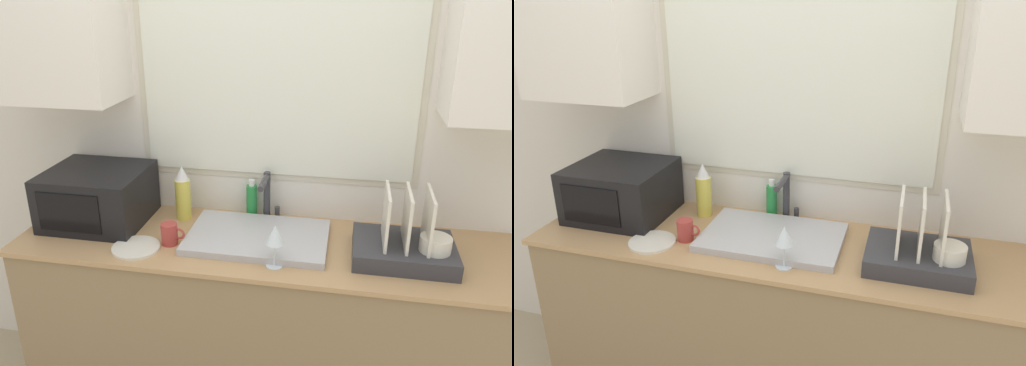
% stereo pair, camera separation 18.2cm
% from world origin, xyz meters
% --- Properties ---
extents(countertop, '(2.14, 0.60, 0.92)m').
position_xyz_m(countertop, '(0.00, 0.29, 0.46)').
color(countertop, '#8C7251').
rests_on(countertop, ground_plane).
extents(wall_back, '(6.00, 0.38, 2.60)m').
position_xyz_m(wall_back, '(0.00, 0.56, 1.41)').
color(wall_back, silver).
rests_on(wall_back, ground_plane).
extents(sink_basin, '(0.60, 0.40, 0.03)m').
position_xyz_m(sink_basin, '(-0.03, 0.30, 0.93)').
color(sink_basin, '#B2B2B7').
rests_on(sink_basin, countertop).
extents(faucet, '(0.08, 0.19, 0.23)m').
position_xyz_m(faucet, '(-0.03, 0.50, 1.06)').
color(faucet, '#333338').
rests_on(faucet, countertop).
extents(microwave, '(0.44, 0.40, 0.25)m').
position_xyz_m(microwave, '(-0.79, 0.35, 1.04)').
color(microwave, black).
rests_on(microwave, countertop).
extents(dish_rack, '(0.40, 0.31, 0.29)m').
position_xyz_m(dish_rack, '(0.58, 0.25, 0.98)').
color(dish_rack, '#333338').
rests_on(dish_rack, countertop).
extents(spray_bottle, '(0.07, 0.07, 0.26)m').
position_xyz_m(spray_bottle, '(-0.42, 0.45, 1.04)').
color(spray_bottle, '#D8CC4C').
rests_on(spray_bottle, countertop).
extents(soap_bottle, '(0.05, 0.05, 0.18)m').
position_xyz_m(soap_bottle, '(-0.11, 0.53, 1.00)').
color(soap_bottle, '#268C3F').
rests_on(soap_bottle, countertop).
extents(mug_near_sink, '(0.10, 0.07, 0.09)m').
position_xyz_m(mug_near_sink, '(-0.39, 0.19, 0.96)').
color(mug_near_sink, '#A53833').
rests_on(mug_near_sink, countertop).
extents(wine_glass, '(0.07, 0.07, 0.18)m').
position_xyz_m(wine_glass, '(0.07, 0.10, 1.05)').
color(wine_glass, silver).
rests_on(wine_glass, countertop).
extents(small_plate, '(0.20, 0.20, 0.01)m').
position_xyz_m(small_plate, '(-0.52, 0.12, 0.92)').
color(small_plate, silver).
rests_on(small_plate, countertop).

